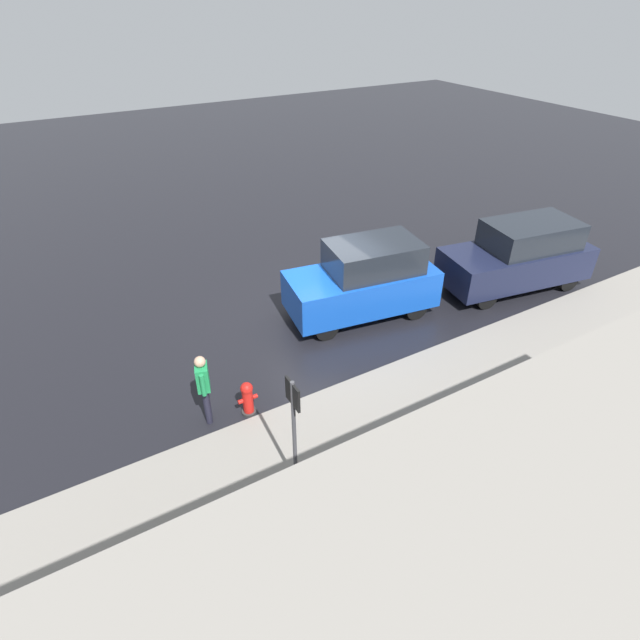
% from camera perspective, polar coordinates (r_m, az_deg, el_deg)
% --- Properties ---
extents(ground_plane, '(60.00, 60.00, 0.00)m').
position_cam_1_polar(ground_plane, '(13.50, 0.19, 0.42)').
color(ground_plane, black).
extents(kerb_strip, '(24.00, 3.20, 0.04)m').
position_cam_1_polar(kerb_strip, '(10.85, 11.56, -10.16)').
color(kerb_strip, gray).
rests_on(kerb_strip, ground).
extents(moving_hatchback, '(4.11, 2.26, 2.06)m').
position_cam_1_polar(moving_hatchback, '(13.15, 5.10, 4.53)').
color(moving_hatchback, blue).
rests_on(moving_hatchback, ground).
extents(parked_sedan, '(4.53, 2.43, 1.98)m').
position_cam_1_polar(parked_sedan, '(15.54, 21.80, 6.85)').
color(parked_sedan, '#191E38').
rests_on(parked_sedan, ground).
extents(fire_hydrant, '(0.42, 0.31, 0.80)m').
position_cam_1_polar(fire_hydrant, '(10.47, -8.27, -8.86)').
color(fire_hydrant, red).
rests_on(fire_hydrant, ground).
extents(pedestrian, '(0.33, 0.55, 1.62)m').
position_cam_1_polar(pedestrian, '(10.11, -13.16, -7.12)').
color(pedestrian, '#1E8C4C').
rests_on(pedestrian, ground).
extents(metal_railing, '(9.58, 0.04, 1.05)m').
position_cam_1_polar(metal_railing, '(10.60, 20.85, -8.14)').
color(metal_railing, '#B7BABF').
rests_on(metal_railing, ground).
extents(sign_post, '(0.07, 0.44, 2.40)m').
position_cam_1_polar(sign_post, '(8.27, -3.02, -11.40)').
color(sign_post, '#4C4C51').
rests_on(sign_post, ground).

